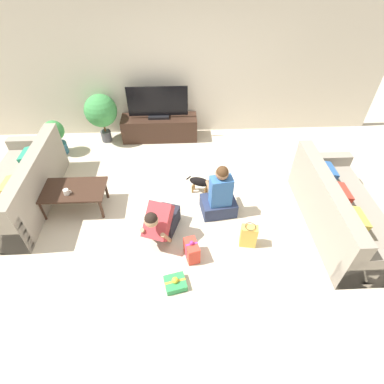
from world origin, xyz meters
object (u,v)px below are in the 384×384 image
Objects in this scene: sofa_right at (339,212)px; tv_console at (160,128)px; potted_plant_corner_left at (55,135)px; mug at (66,192)px; person_sitting at (219,197)px; sofa_left at (22,189)px; potted_plant_back_left at (101,112)px; gift_box_b at (176,283)px; tv at (158,104)px; dog at (202,182)px; person_kneeling at (161,221)px; gift_box_a at (192,250)px; coffee_table at (72,191)px; gift_bag_a at (249,236)px.

sofa_right reaches higher than tv_console.
mug is at bearing -68.55° from potted_plant_corner_left.
sofa_right is 1.75m from person_sitting.
sofa_left is 1.00× the size of sofa_right.
potted_plant_back_left is 3.22× the size of gift_box_b.
tv is at bearing 90.00° from tv_console.
tv is at bearing 44.89° from dog.
gift_box_b is at bearing -58.04° from person_kneeling.
potted_plant_back_left is at bearing 134.07° from person_kneeling.
person_kneeling is 2.45× the size of gift_box_a.
gift_box_a is at bearing 102.03° from sofa_right.
sofa_left reaches higher than mug.
tv_console is 1.19m from potted_plant_back_left.
person_sitting is at bearing 60.84° from gift_box_a.
mug is at bearing 121.81° from dog.
gift_box_a is at bearing -80.28° from tv.
person_kneeling is (-2.58, -0.09, 0.03)m from sofa_right.
sofa_left is 1.79× the size of tv.
dog is at bearing -42.39° from potted_plant_back_left.
sofa_right is 2.10m from dog.
gift_box_b is (2.25, -3.02, -0.34)m from potted_plant_corner_left.
gift_box_a is (-0.24, -1.29, -0.09)m from dog.
potted_plant_back_left is 2.10m from mug.
mug is at bearing 139.91° from gift_box_b.
person_kneeling is 6.87× the size of mug.
potted_plant_corner_left is (-1.96, -0.45, -0.37)m from tv.
tv is at bearing 99.72° from gift_box_a.
mug is (-3.99, 0.45, 0.15)m from sofa_right.
sofa_right is at bearing -43.82° from tv_console.
person_sitting is at bearing 78.02° from sofa_right.
coffee_table is 1.22× the size of person_kneeling.
sofa_left is 2.54× the size of person_kneeling.
gift_bag_a is (3.28, -2.41, -0.21)m from potted_plant_corner_left.
coffee_table is at bearing -94.44° from potted_plant_back_left.
tv reaches higher than person_sitting.
dog is (0.64, 0.91, -0.10)m from person_kneeling.
gift_bag_a is (3.42, -1.02, -0.11)m from sofa_left.
gift_box_b is 1.20m from gift_bag_a.
person_kneeling is at bearing 170.60° from gift_bag_a.
sofa_right is 2.56m from gift_box_b.
mug is at bearing 71.00° from sofa_left.
sofa_left is at bearing 168.85° from coffee_table.
potted_plant_corner_left is (-4.65, 2.13, 0.09)m from sofa_right.
potted_plant_back_left is (-3.80, 2.53, 0.36)m from sofa_right.
mug is (-2.06, -0.37, 0.22)m from dog.
tv reaches higher than sofa_right.
tv is 1.26× the size of person_sitting.
potted_plant_corner_left reaches higher than tv_console.
sofa_left is at bearing 163.48° from gift_bag_a.
mug is (-2.28, 0.09, 0.11)m from person_sitting.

